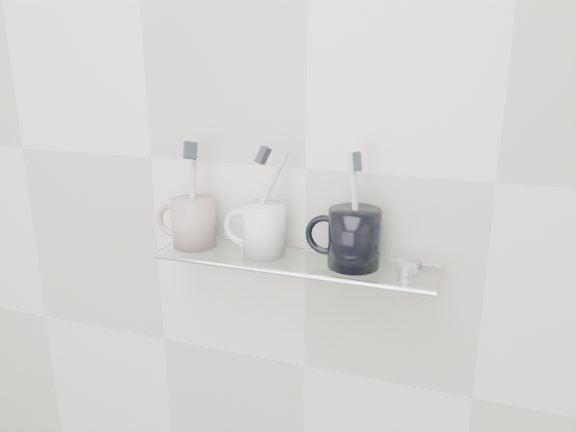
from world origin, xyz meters
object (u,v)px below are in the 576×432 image
at_px(mug_center, 264,230).
at_px(mug_left, 194,223).
at_px(shelf_glass, 294,261).
at_px(mug_right, 354,238).

bearing_deg(mug_center, mug_left, -176.71).
bearing_deg(shelf_glass, mug_left, 178.56).
bearing_deg(shelf_glass, mug_center, 175.16).
bearing_deg(mug_left, mug_right, 22.71).
bearing_deg(mug_right, mug_center, 173.29).
distance_m(shelf_glass, mug_center, 0.08).
bearing_deg(mug_left, mug_center, 22.71).
xyz_separation_m(shelf_glass, mug_left, (-0.20, 0.00, 0.05)).
xyz_separation_m(shelf_glass, mug_right, (0.10, 0.00, 0.05)).
distance_m(shelf_glass, mug_right, 0.12).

